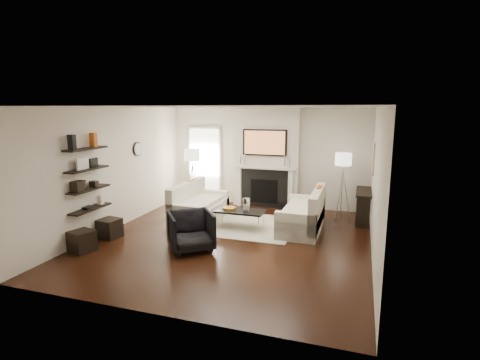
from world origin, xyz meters
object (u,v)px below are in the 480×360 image
(loveseat_right_base, at_px, (301,220))
(lamp_left_shade, at_px, (192,155))
(armchair, at_px, (191,229))
(lamp_right_shade, at_px, (343,159))
(ottoman_near, at_px, (110,228))
(coffee_table, at_px, (240,211))
(loveseat_left_base, at_px, (200,213))

(loveseat_right_base, distance_m, lamp_left_shade, 3.50)
(loveseat_right_base, relative_size, armchair, 2.22)
(lamp_right_shade, bearing_deg, loveseat_right_base, -120.12)
(armchair, distance_m, ottoman_near, 1.94)
(coffee_table, bearing_deg, armchair, -107.42)
(loveseat_right_base, bearing_deg, armchair, -134.04)
(loveseat_left_base, xyz_separation_m, lamp_left_shade, (-0.71, 1.13, 1.24))
(armchair, distance_m, lamp_right_shade, 4.26)
(lamp_right_shade, bearing_deg, coffee_table, -141.33)
(loveseat_left_base, height_order, loveseat_right_base, same)
(loveseat_left_base, distance_m, lamp_left_shade, 1.82)
(coffee_table, xyz_separation_m, lamp_right_shade, (2.11, 1.69, 1.05))
(loveseat_right_base, xyz_separation_m, ottoman_near, (-3.74, -1.79, -0.01))
(loveseat_left_base, height_order, coffee_table, same)
(lamp_right_shade, relative_size, ottoman_near, 1.00)
(armchair, height_order, lamp_left_shade, lamp_left_shade)
(armchair, relative_size, lamp_right_shade, 2.03)
(armchair, bearing_deg, lamp_left_shade, 77.22)
(armchair, bearing_deg, ottoman_near, 140.13)
(loveseat_left_base, height_order, lamp_left_shade, lamp_left_shade)
(loveseat_right_base, relative_size, lamp_right_shade, 4.50)
(lamp_right_shade, distance_m, ottoman_near, 5.64)
(lamp_left_shade, bearing_deg, coffee_table, -37.07)
(loveseat_left_base, distance_m, loveseat_right_base, 2.42)
(coffee_table, bearing_deg, lamp_left_shade, 142.93)
(loveseat_left_base, xyz_separation_m, armchair, (0.60, -1.74, 0.20))
(armchair, height_order, ottoman_near, armchair)
(loveseat_left_base, bearing_deg, armchair, -71.04)
(lamp_left_shade, bearing_deg, loveseat_right_base, -17.69)
(loveseat_left_base, relative_size, ottoman_near, 4.50)
(loveseat_left_base, bearing_deg, loveseat_right_base, 3.29)
(loveseat_right_base, relative_size, lamp_left_shade, 4.50)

